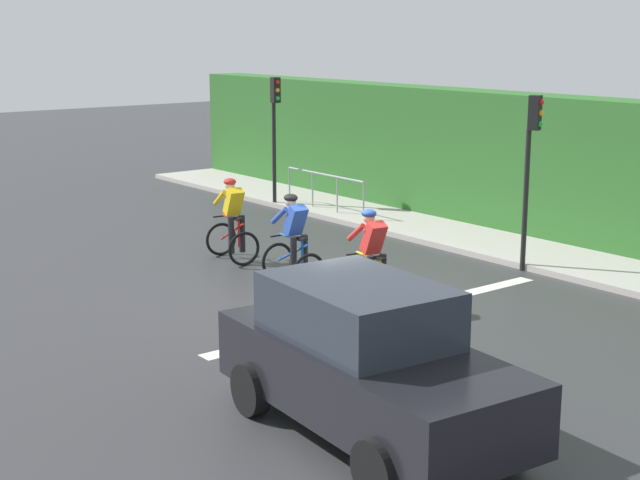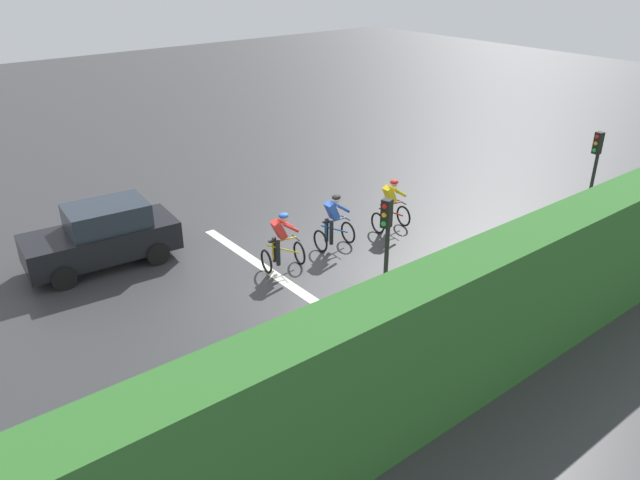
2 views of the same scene
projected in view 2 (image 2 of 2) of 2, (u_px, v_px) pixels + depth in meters
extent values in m
plane|color=#333335|center=(308.00, 259.00, 17.59)|extent=(80.00, 80.00, 0.00)
cube|color=#ADA89E|center=(506.00, 313.00, 14.91)|extent=(2.80, 23.62, 0.12)
cube|color=tan|center=(540.00, 321.00, 14.17)|extent=(0.44, 23.62, 0.61)
cube|color=#2D6628|center=(561.00, 278.00, 13.40)|extent=(1.10, 23.62, 3.14)
cube|color=silver|center=(271.00, 273.00, 16.87)|extent=(7.00, 0.30, 0.01)
torus|color=black|center=(403.00, 216.00, 19.55)|extent=(0.68, 0.14, 0.68)
torus|color=black|center=(378.00, 223.00, 19.07)|extent=(0.68, 0.14, 0.68)
cylinder|color=red|center=(391.00, 212.00, 19.20)|extent=(0.15, 0.99, 0.51)
cylinder|color=red|center=(383.00, 214.00, 19.04)|extent=(0.04, 0.04, 0.55)
cylinder|color=red|center=(393.00, 204.00, 19.10)|extent=(0.12, 0.71, 0.04)
cube|color=black|center=(384.00, 205.00, 18.91)|extent=(0.12, 0.23, 0.04)
cylinder|color=black|center=(402.00, 202.00, 19.29)|extent=(0.42, 0.08, 0.03)
cube|color=yellow|center=(390.00, 194.00, 18.88)|extent=(0.34, 0.44, 0.57)
sphere|color=beige|center=(394.00, 184.00, 18.82)|extent=(0.20, 0.20, 0.20)
ellipsoid|color=red|center=(394.00, 182.00, 18.79)|extent=(0.27, 0.31, 0.14)
cylinder|color=black|center=(384.00, 213.00, 19.20)|extent=(0.12, 0.12, 0.74)
cylinder|color=black|center=(388.00, 215.00, 19.02)|extent=(0.12, 0.12, 0.74)
cylinder|color=yellow|center=(394.00, 189.00, 19.12)|extent=(0.14, 0.48, 0.37)
cylinder|color=yellow|center=(400.00, 193.00, 18.87)|extent=(0.14, 0.48, 0.37)
torus|color=black|center=(348.00, 232.00, 18.44)|extent=(0.68, 0.09, 0.68)
torus|color=black|center=(320.00, 241.00, 17.90)|extent=(0.68, 0.09, 0.68)
cylinder|color=#1E59B2|center=(335.00, 229.00, 18.06)|extent=(0.09, 0.99, 0.51)
cylinder|color=#1E59B2|center=(326.00, 231.00, 17.89)|extent=(0.04, 0.04, 0.55)
cylinder|color=#1E59B2|center=(336.00, 220.00, 17.97)|extent=(0.08, 0.72, 0.04)
cube|color=black|center=(326.00, 222.00, 17.76)|extent=(0.11, 0.22, 0.04)
cylinder|color=black|center=(346.00, 218.00, 18.16)|extent=(0.42, 0.05, 0.03)
cube|color=#2D51B7|center=(332.00, 211.00, 17.74)|extent=(0.32, 0.42, 0.57)
sphere|color=beige|center=(336.00, 199.00, 17.68)|extent=(0.20, 0.20, 0.20)
ellipsoid|color=black|center=(336.00, 197.00, 17.65)|extent=(0.25, 0.29, 0.14)
cylinder|color=black|center=(327.00, 230.00, 18.05)|extent=(0.12, 0.12, 0.74)
cylinder|color=black|center=(331.00, 233.00, 17.87)|extent=(0.12, 0.12, 0.74)
cylinder|color=#2D51B7|center=(337.00, 205.00, 17.98)|extent=(0.11, 0.48, 0.37)
cylinder|color=#2D51B7|center=(343.00, 208.00, 17.75)|extent=(0.11, 0.48, 0.37)
torus|color=black|center=(299.00, 253.00, 17.21)|extent=(0.68, 0.16, 0.68)
torus|color=black|center=(266.00, 261.00, 16.75)|extent=(0.68, 0.16, 0.68)
cylinder|color=gold|center=(283.00, 249.00, 16.87)|extent=(0.19, 0.98, 0.51)
cylinder|color=gold|center=(273.00, 251.00, 16.72)|extent=(0.04, 0.04, 0.55)
cylinder|color=gold|center=(284.00, 240.00, 16.77)|extent=(0.15, 0.71, 0.04)
cube|color=black|center=(272.00, 241.00, 16.59)|extent=(0.13, 0.23, 0.04)
cylinder|color=black|center=(296.00, 238.00, 16.94)|extent=(0.42, 0.10, 0.03)
cube|color=red|center=(279.00, 230.00, 16.55)|extent=(0.36, 0.45, 0.57)
sphere|color=beige|center=(284.00, 218.00, 16.49)|extent=(0.20, 0.20, 0.20)
ellipsoid|color=#264CB2|center=(284.00, 216.00, 16.46)|extent=(0.28, 0.31, 0.14)
cylinder|color=black|center=(274.00, 250.00, 16.88)|extent=(0.12, 0.12, 0.74)
cylinder|color=black|center=(278.00, 253.00, 16.69)|extent=(0.12, 0.12, 0.74)
cylinder|color=red|center=(286.00, 223.00, 16.78)|extent=(0.16, 0.49, 0.37)
cylinder|color=red|center=(291.00, 228.00, 16.53)|extent=(0.16, 0.49, 0.37)
cube|color=black|center=(102.00, 242.00, 17.04)|extent=(2.05, 4.23, 0.80)
cube|color=#262D38|center=(107.00, 216.00, 16.85)|extent=(1.67, 2.25, 0.66)
cylinder|color=black|center=(64.00, 278.00, 15.95)|extent=(0.27, 0.66, 0.64)
cylinder|color=black|center=(50.00, 254.00, 17.20)|extent=(0.27, 0.66, 0.64)
cylinder|color=black|center=(158.00, 254.00, 17.21)|extent=(0.27, 0.66, 0.64)
cylinder|color=black|center=(138.00, 233.00, 18.46)|extent=(0.27, 0.66, 0.64)
cube|color=#EAEACC|center=(27.00, 264.00, 15.62)|extent=(0.29, 0.10, 0.16)
cube|color=#EAEACC|center=(20.00, 249.00, 16.39)|extent=(0.29, 0.10, 0.16)
cylinder|color=black|center=(385.00, 280.00, 13.78)|extent=(0.10, 0.10, 2.70)
cube|color=black|center=(387.00, 213.00, 12.98)|extent=(0.25, 0.25, 0.64)
sphere|color=red|center=(385.00, 206.00, 12.81)|extent=(0.11, 0.11, 0.11)
sphere|color=orange|center=(384.00, 215.00, 12.90)|extent=(0.11, 0.11, 0.11)
sphere|color=green|center=(384.00, 224.00, 12.99)|extent=(0.11, 0.11, 0.11)
cylinder|color=black|center=(589.00, 196.00, 18.37)|extent=(0.10, 0.10, 2.70)
cube|color=black|center=(598.00, 143.00, 17.60)|extent=(0.22, 0.22, 0.64)
sphere|color=red|center=(597.00, 137.00, 17.46)|extent=(0.11, 0.11, 0.11)
sphere|color=orange|center=(596.00, 144.00, 17.54)|extent=(0.11, 0.11, 0.11)
sphere|color=green|center=(594.00, 150.00, 17.63)|extent=(0.11, 0.11, 0.11)
cylinder|color=#999EA3|center=(570.00, 225.00, 17.35)|extent=(0.09, 3.02, 0.05)
cylinder|color=#999EA3|center=(535.00, 255.00, 16.74)|extent=(0.04, 0.04, 1.00)
cylinder|color=#999EA3|center=(556.00, 245.00, 17.29)|extent=(0.04, 0.04, 1.00)
cylinder|color=#999EA3|center=(576.00, 236.00, 17.85)|extent=(0.04, 0.04, 1.00)
cylinder|color=#999EA3|center=(595.00, 227.00, 18.40)|extent=(0.04, 0.04, 1.00)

